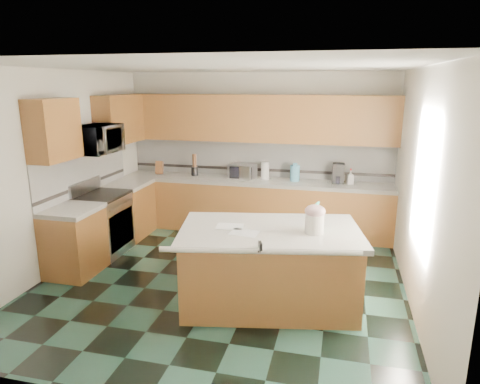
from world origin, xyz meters
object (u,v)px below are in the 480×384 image
(island_top, at_px, (270,231))
(coffee_maker, at_px, (338,173))
(soap_bottle_island, at_px, (318,216))
(treat_jar, at_px, (315,223))
(toaster_oven, at_px, (242,171))
(island_base, at_px, (269,269))
(knife_block, at_px, (159,168))

(island_top, relative_size, coffee_maker, 6.28)
(soap_bottle_island, xyz_separation_m, coffee_maker, (0.18, 2.45, -0.00))
(treat_jar, xyz_separation_m, toaster_oven, (-1.40, 2.51, 0.02))
(treat_jar, bearing_deg, island_base, 153.57)
(toaster_oven, xyz_separation_m, coffee_maker, (1.61, 0.03, 0.04))
(island_top, xyz_separation_m, soap_bottle_island, (0.52, 0.07, 0.19))
(coffee_maker, bearing_deg, knife_block, 178.69)
(treat_jar, relative_size, soap_bottle_island, 0.65)
(island_top, relative_size, treat_jar, 9.42)
(island_top, bearing_deg, knife_block, 123.66)
(soap_bottle_island, distance_m, toaster_oven, 2.81)
(treat_jar, distance_m, toaster_oven, 2.87)
(island_top, bearing_deg, island_base, 0.00)
(knife_block, height_order, toaster_oven, toaster_oven)
(treat_jar, xyz_separation_m, knife_block, (-2.94, 2.51, 0.01))
(knife_block, relative_size, toaster_oven, 0.54)
(island_base, height_order, treat_jar, treat_jar)
(knife_block, bearing_deg, soap_bottle_island, -49.81)
(knife_block, xyz_separation_m, coffee_maker, (3.14, 0.03, 0.05))
(coffee_maker, bearing_deg, island_base, -107.29)
(island_base, distance_m, toaster_oven, 2.72)
(toaster_oven, bearing_deg, treat_jar, -45.32)
(island_base, relative_size, island_top, 0.95)
(knife_block, xyz_separation_m, toaster_oven, (1.54, 0.00, 0.01))
(treat_jar, bearing_deg, knife_block, 114.74)
(knife_block, relative_size, coffee_maker, 0.71)
(knife_block, bearing_deg, toaster_oven, -10.57)
(island_top, height_order, coffee_maker, coffee_maker)
(knife_block, distance_m, toaster_oven, 1.54)
(coffee_maker, bearing_deg, soap_bottle_island, -96.03)
(island_top, bearing_deg, treat_jar, -12.44)
(treat_jar, relative_size, knife_block, 0.93)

